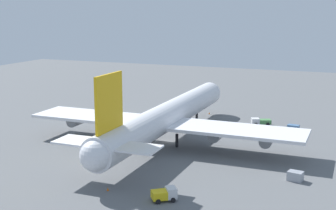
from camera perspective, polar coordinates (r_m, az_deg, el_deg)
name	(u,v)px	position (r m, az deg, el deg)	size (l,w,h in m)	color
ground_plane	(168,142)	(114.60, 0.00, -4.45)	(294.27, 294.27, 0.00)	slate
cargo_airplane	(167,117)	(112.66, -0.08, -1.42)	(73.57, 65.87, 20.16)	silver
cargo_loader	(260,121)	(132.54, 11.11, -1.96)	(4.11, 5.72, 2.01)	silver
baggage_tug	(165,194)	(80.39, -0.41, -10.71)	(4.28, 4.63, 2.18)	silver
cargo_container_fore	(295,176)	(92.36, 15.13, -8.28)	(2.50, 3.05, 1.77)	#999EA8
cargo_container_aft	(293,128)	(127.65, 14.90, -2.74)	(2.20, 3.14, 1.85)	#4C729E
safety_cone_nose	(209,113)	(144.74, 5.01, -0.97)	(0.42, 0.42, 0.61)	orange
safety_cone_tail	(108,189)	(85.42, -7.28, -10.04)	(0.41, 0.41, 0.58)	orange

